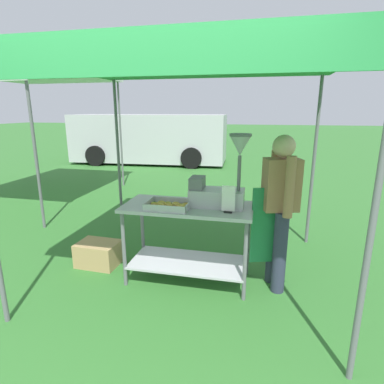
{
  "coord_description": "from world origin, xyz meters",
  "views": [
    {
      "loc": [
        0.83,
        -1.93,
        1.83
      ],
      "look_at": [
        0.09,
        1.34,
        0.96
      ],
      "focal_mm": 29.28,
      "sensor_mm": 36.0,
      "label": 1
    }
  ],
  "objects": [
    {
      "name": "donut_cart",
      "position": [
        0.09,
        1.14,
        0.62
      ],
      "size": [
        1.36,
        0.63,
        0.86
      ],
      "color": "#B7B7BC",
      "rests_on": "ground"
    },
    {
      "name": "van_silver",
      "position": [
        -3.1,
        8.73,
        0.88
      ],
      "size": [
        5.41,
        2.33,
        1.69
      ],
      "color": "#BCBCC1",
      "rests_on": "ground"
    },
    {
      "name": "donut_fryer",
      "position": [
        0.43,
        1.19,
        1.09
      ],
      "size": [
        0.61,
        0.28,
        0.75
      ],
      "color": "#B7B7BC",
      "rests_on": "donut_cart"
    },
    {
      "name": "stall_canopy",
      "position": [
        0.09,
        1.24,
        2.24
      ],
      "size": [
        3.04,
        2.62,
        2.32
      ],
      "color": "slate",
      "rests_on": "ground"
    },
    {
      "name": "neighbour_tent",
      "position": [
        -3.75,
        3.63,
        2.44
      ],
      "size": [
        2.62,
        3.2,
        2.52
      ],
      "color": "slate",
      "rests_on": "ground"
    },
    {
      "name": "ground_plane",
      "position": [
        0.0,
        6.0,
        0.0
      ],
      "size": [
        70.0,
        70.0,
        0.0
      ],
      "primitive_type": "plane",
      "color": "#33702D"
    },
    {
      "name": "supply_crate",
      "position": [
        -1.05,
        1.23,
        0.14
      ],
      "size": [
        0.5,
        0.37,
        0.29
      ],
      "color": "tan",
      "rests_on": "ground"
    },
    {
      "name": "donut_tray",
      "position": [
        -0.07,
        1.02,
        0.88
      ],
      "size": [
        0.44,
        0.32,
        0.07
      ],
      "color": "#B7B7BC",
      "rests_on": "donut_cart"
    },
    {
      "name": "vendor",
      "position": [
        1.02,
        1.21,
        0.9
      ],
      "size": [
        0.47,
        0.53,
        1.61
      ],
      "color": "#2D3347",
      "rests_on": "ground"
    },
    {
      "name": "menu_sign",
      "position": [
        0.53,
        1.0,
        0.98
      ],
      "size": [
        0.13,
        0.05,
        0.27
      ],
      "color": "black",
      "rests_on": "donut_cart"
    }
  ]
}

